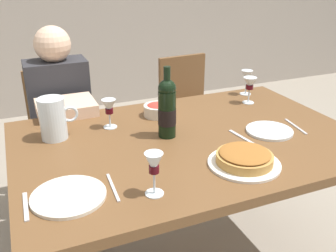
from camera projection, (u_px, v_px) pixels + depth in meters
dining_table at (189, 156)px, 1.70m from camera, size 1.50×1.00×0.76m
wine_bottle at (167, 108)px, 1.63m from camera, size 0.08×0.08×0.32m
water_pitcher at (53, 121)px, 1.63m from camera, size 0.17×0.11×0.19m
baked_tart at (244, 158)px, 1.43m from camera, size 0.28×0.28×0.06m
salad_bowl at (157, 109)px, 1.89m from camera, size 0.14×0.14×0.07m
wine_glass_left_diner at (154, 166)px, 1.22m from camera, size 0.06×0.06×0.15m
wine_glass_right_diner at (109, 108)px, 1.73m from camera, size 0.07×0.07×0.14m
wine_glass_centre at (247, 78)px, 2.17m from camera, size 0.07×0.07×0.14m
wine_glass_spare at (250, 85)px, 2.03m from camera, size 0.07×0.07×0.14m
dinner_plate_left_setting at (69, 196)px, 1.24m from camera, size 0.25×0.25×0.01m
dinner_plate_right_setting at (269, 131)px, 1.72m from camera, size 0.21×0.21×0.01m
fork_left_setting at (26, 206)px, 1.19m from camera, size 0.02×0.16×0.00m
knife_left_setting at (113, 187)px, 1.30m from camera, size 0.02×0.18×0.00m
knife_right_setting at (296, 126)px, 1.77m from camera, size 0.04×0.18×0.00m
spoon_right_setting at (241, 137)px, 1.67m from camera, size 0.03×0.16×0.00m
chair_left at (61, 130)px, 2.38m from camera, size 0.40×0.40×0.87m
diner_left at (65, 127)px, 2.14m from camera, size 0.34×0.50×1.16m
chair_right at (189, 110)px, 2.70m from camera, size 0.43×0.43×0.87m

